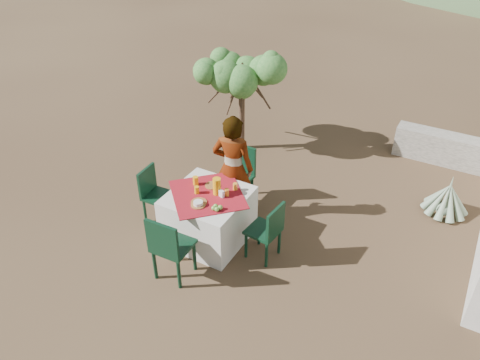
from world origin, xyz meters
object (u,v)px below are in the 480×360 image
Objects in this scene: agave at (447,199)px; juice_pitcher at (217,186)px; chair_far at (239,173)px; shrub_tree at (246,80)px; person at (233,168)px; chair_left at (154,192)px; chair_right at (268,230)px; table at (209,216)px; chair_near at (169,246)px.

juice_pitcher is (-2.73, -2.20, 0.64)m from agave.
shrub_tree is at bearing 119.23° from chair_far.
juice_pitcher is (0.08, -0.56, 0.05)m from person.
chair_left is 1.85m from chair_right.
agave is (3.78, 2.28, -0.23)m from chair_left.
table is 0.52m from juice_pitcher.
person reaches higher than table.
shrub_tree reaches higher than chair_left.
agave is (3.64, -0.26, -1.09)m from shrub_tree.
chair_far reaches higher than table.
chair_near is at bearing -37.60° from chair_right.
chair_far is at bearing -44.78° from chair_left.
person is at bearing 97.76° from juice_pitcher.
shrub_tree is at bearing -78.91° from chair_near.
agave is at bearing 144.99° from chair_right.
chair_far is 3.95× the size of juice_pitcher.
juice_pitcher is at bearing -88.81° from chair_left.
table is at bearing 74.15° from person.
chair_right is (0.97, -0.94, -0.05)m from chair_far.
chair_near is 1.31m from chair_left.
person is at bearing -118.38° from chair_right.
chair_left is at bearing 20.44° from person.
shrub_tree is 2.67m from juice_pitcher.
chair_right is at bearing -135.59° from chair_near.
chair_right is 2.96m from agave.
chair_far is at bearing -87.42° from person.
person reaches higher than chair_left.
chair_right reaches higher than agave.
chair_left is 4.42m from agave.
chair_near is 4.27m from agave.
chair_near is at bearing 76.24° from person.
agave is (2.80, 1.64, -0.58)m from person.
chair_far is 1.10× the size of chair_right.
table is 2.83m from shrub_tree.
person is at bearing -149.69° from agave.
table is at bearing -141.31° from agave.
juice_pitcher is at bearing -86.65° from chair_right.
juice_pitcher reaches higher than table.
shrub_tree is 2.32× the size of agave.
table reaches higher than agave.
person reaches higher than chair_near.
juice_pitcher reaches higher than chair_right.
chair_left is at bearing -93.06° from shrub_tree.
shrub_tree is at bearing 107.57° from table.
chair_near reaches higher than table.
chair_near is 1.15× the size of chair_left.
juice_pitcher is at bearing -75.40° from chair_far.
chair_right is 3.58× the size of juice_pitcher.
table is 0.77× the size of shrub_tree.
chair_right is at bearing -130.82° from agave.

